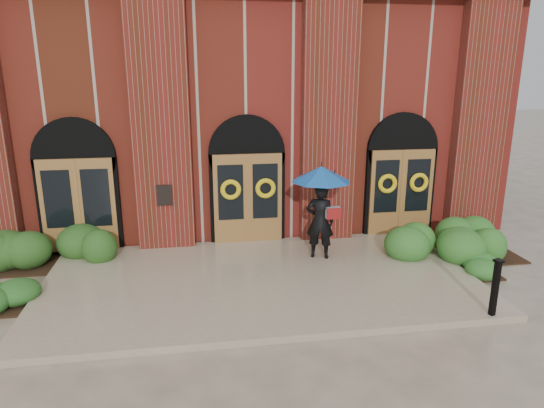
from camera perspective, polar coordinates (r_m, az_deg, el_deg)
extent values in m
plane|color=tan|center=(11.43, -1.22, -9.63)|extent=(90.00, 90.00, 0.00)
cube|color=tan|center=(11.53, -1.33, -8.98)|extent=(10.00, 5.30, 0.15)
cube|color=maroon|center=(19.24, -5.03, 11.45)|extent=(16.00, 12.00, 7.00)
cube|color=black|center=(13.14, -12.54, 1.03)|extent=(0.40, 0.05, 0.55)
cube|color=maroon|center=(13.07, -12.97, 9.18)|extent=(1.50, 0.45, 7.00)
cube|color=maroon|center=(13.54, 6.66, 9.68)|extent=(1.50, 0.45, 7.00)
cube|color=maroon|center=(15.38, 23.24, 9.24)|extent=(1.50, 0.45, 7.00)
cube|color=#986531|center=(13.76, -21.81, -0.15)|extent=(1.90, 0.10, 2.50)
cylinder|color=black|center=(13.64, -22.22, 5.07)|extent=(2.10, 0.22, 2.10)
cube|color=#986531|center=(13.48, -2.85, 0.66)|extent=(1.90, 0.10, 2.50)
cylinder|color=black|center=(13.35, -2.99, 6.00)|extent=(2.10, 0.22, 2.10)
cube|color=#986531|center=(14.65, 14.92, 1.36)|extent=(1.90, 0.10, 2.50)
cylinder|color=black|center=(14.53, 15.04, 6.28)|extent=(2.10, 0.22, 2.10)
torus|color=yellow|center=(13.25, -4.87, 1.69)|extent=(0.57, 0.13, 0.57)
torus|color=yellow|center=(13.35, -0.76, 1.86)|extent=(0.57, 0.13, 0.57)
torus|color=yellow|center=(14.29, 13.44, 2.34)|extent=(0.57, 0.13, 0.57)
torus|color=yellow|center=(14.68, 16.91, 2.44)|extent=(0.57, 0.13, 0.57)
imported|color=black|center=(12.43, 5.66, -2.02)|extent=(0.83, 0.69, 1.95)
cone|color=#1554A3|center=(12.11, 5.82, 3.54)|extent=(1.94, 1.94, 0.39)
cylinder|color=black|center=(12.20, 6.04, 1.12)|extent=(0.02, 0.02, 0.65)
cube|color=#AFB3B5|center=(12.28, 7.17, -1.01)|extent=(0.40, 0.30, 0.29)
cube|color=maroon|center=(12.19, 7.30, -1.15)|extent=(0.35, 0.15, 0.29)
cube|color=black|center=(10.59, 24.75, -9.04)|extent=(0.12, 0.12, 1.13)
cube|color=black|center=(10.37, 25.12, -6.08)|extent=(0.19, 0.19, 0.05)
ellipsoid|color=#254E1A|center=(13.87, -26.46, -4.73)|extent=(3.45, 1.38, 0.88)
ellipsoid|color=#2C6022|center=(13.77, 20.16, -4.16)|extent=(3.43, 1.37, 0.88)
ellipsoid|color=#25581E|center=(11.83, -26.85, -9.23)|extent=(1.37, 1.17, 0.48)
ellipsoid|color=#2A6022|center=(12.99, 21.81, -6.52)|extent=(1.29, 1.11, 0.46)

